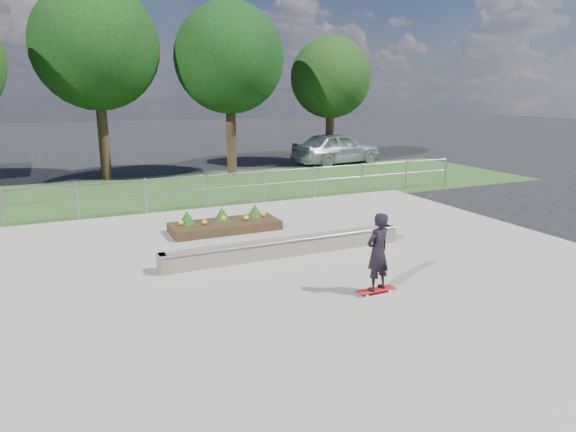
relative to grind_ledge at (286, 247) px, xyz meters
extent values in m
plane|color=black|center=(-0.29, -1.81, -0.26)|extent=(120.00, 120.00, 0.00)
cube|color=#284B1E|center=(-0.29, 9.19, -0.25)|extent=(30.00, 8.00, 0.02)
cube|color=gray|center=(-0.29, -1.81, -0.23)|extent=(15.00, 15.00, 0.06)
cylinder|color=gray|center=(-6.29, 5.69, 0.34)|extent=(0.06, 0.06, 1.20)
cylinder|color=gray|center=(-4.29, 5.69, 0.34)|extent=(0.06, 0.06, 1.20)
cylinder|color=#919399|center=(-2.29, 5.69, 0.34)|extent=(0.06, 0.06, 1.20)
cylinder|color=gray|center=(-0.29, 5.69, 0.34)|extent=(0.06, 0.06, 1.20)
cylinder|color=gray|center=(1.71, 5.69, 0.34)|extent=(0.06, 0.06, 1.20)
cylinder|color=gray|center=(3.71, 5.69, 0.34)|extent=(0.06, 0.06, 1.20)
cylinder|color=gray|center=(5.71, 5.69, 0.34)|extent=(0.06, 0.06, 1.20)
cylinder|color=gray|center=(7.71, 5.69, 0.34)|extent=(0.06, 0.06, 1.20)
cylinder|color=gray|center=(9.71, 5.69, 0.34)|extent=(0.06, 0.06, 1.20)
cylinder|color=gray|center=(-0.29, 5.69, 0.89)|extent=(20.00, 0.04, 0.04)
cylinder|color=gray|center=(-0.29, 5.69, 0.44)|extent=(20.00, 0.04, 0.04)
cylinder|color=#322014|center=(-2.79, 13.19, 1.42)|extent=(0.44, 0.44, 3.38)
sphere|color=black|center=(-2.79, 13.19, 5.36)|extent=(5.25, 5.25, 5.25)
cylinder|color=black|center=(2.71, 12.19, 1.31)|extent=(0.44, 0.44, 3.15)
sphere|color=black|center=(2.71, 12.19, 4.99)|extent=(4.90, 4.90, 4.90)
cylinder|color=#372616|center=(8.71, 13.69, 1.09)|extent=(0.44, 0.44, 2.70)
sphere|color=black|center=(8.71, 13.69, 4.24)|extent=(4.20, 4.20, 4.20)
cube|color=#6A5B4E|center=(0.00, 0.00, 0.00)|extent=(6.00, 0.40, 0.40)
cylinder|color=gray|center=(0.00, -0.20, 0.20)|extent=(6.00, 0.06, 0.06)
cube|color=brown|center=(-2.90, 0.00, 0.00)|extent=(0.15, 0.42, 0.40)
cube|color=brown|center=(2.90, 0.00, 0.00)|extent=(0.15, 0.42, 0.40)
cube|color=black|center=(-0.66, 2.70, -0.08)|extent=(3.00, 1.20, 0.25)
sphere|color=yellow|center=(-1.86, 2.80, 0.13)|extent=(0.14, 0.14, 0.14)
sphere|color=yellow|center=(-1.26, 2.60, 0.13)|extent=(0.14, 0.14, 0.14)
sphere|color=yellow|center=(-0.66, 2.80, 0.13)|extent=(0.14, 0.14, 0.14)
sphere|color=yellow|center=(-0.06, 2.60, 0.13)|extent=(0.14, 0.14, 0.14)
sphere|color=yellow|center=(0.54, 2.80, 0.13)|extent=(0.14, 0.14, 0.14)
cone|color=#154413|center=(-1.66, 2.95, 0.23)|extent=(0.44, 0.44, 0.36)
cone|color=#1D4212|center=(-0.66, 2.95, 0.23)|extent=(0.44, 0.44, 0.36)
cone|color=#1B4614|center=(0.34, 2.95, 0.23)|extent=(0.44, 0.44, 0.36)
cylinder|color=white|center=(0.36, -2.95, -0.18)|extent=(0.05, 0.03, 0.05)
cylinder|color=silver|center=(0.36, -2.77, -0.18)|extent=(0.05, 0.03, 0.05)
cylinder|color=white|center=(0.88, -2.95, -0.18)|extent=(0.05, 0.03, 0.05)
cylinder|color=white|center=(0.88, -2.77, -0.18)|extent=(0.05, 0.03, 0.05)
cylinder|color=#A5A5AA|center=(0.36, -2.86, -0.15)|extent=(0.02, 0.18, 0.02)
cylinder|color=#A8A8AE|center=(0.88, -2.86, -0.15)|extent=(0.02, 0.18, 0.02)
cube|color=#B11515|center=(0.62, -2.86, -0.13)|extent=(0.80, 0.21, 0.02)
imported|color=black|center=(0.62, -2.86, 0.64)|extent=(0.63, 0.50, 1.52)
imported|color=#9FA5A8|center=(8.92, 13.28, 0.59)|extent=(5.30, 2.92, 1.71)
camera|label=1|loc=(-4.76, -10.60, 3.63)|focal=32.00mm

